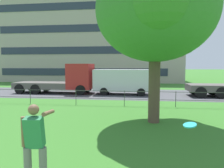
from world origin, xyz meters
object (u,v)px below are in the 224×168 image
(tree_large_lawn, at_px, (155,9))
(flatbed_truck_left, at_px, (65,80))
(apartment_building_background, at_px, (91,43))
(panel_van_far_right, at_px, (122,80))
(frisbee, at_px, (190,125))
(person_thrower, at_px, (35,144))

(tree_large_lawn, xyz_separation_m, flatbed_truck_left, (-7.43, 9.31, -3.81))
(tree_large_lawn, height_order, apartment_building_background, apartment_building_background)
(tree_large_lawn, relative_size, apartment_building_background, 0.23)
(panel_van_far_right, bearing_deg, flatbed_truck_left, 178.63)
(flatbed_truck_left, height_order, apartment_building_background, apartment_building_background)
(frisbee, distance_m, apartment_building_background, 35.48)
(panel_van_far_right, xyz_separation_m, apartment_building_background, (-7.25, 19.47, 5.43))
(frisbee, relative_size, panel_van_far_right, 0.07)
(flatbed_truck_left, bearing_deg, apartment_building_background, 95.61)
(panel_van_far_right, distance_m, apartment_building_background, 21.47)
(tree_large_lawn, relative_size, person_thrower, 4.01)
(person_thrower, bearing_deg, tree_large_lawn, 63.23)
(tree_large_lawn, distance_m, flatbed_truck_left, 12.50)
(flatbed_truck_left, xyz_separation_m, apartment_building_background, (-1.90, 19.34, 5.48))
(person_thrower, bearing_deg, flatbed_truck_left, 107.47)
(person_thrower, bearing_deg, frisbee, 7.89)
(frisbee, height_order, panel_van_far_right, panel_van_far_right)
(tree_large_lawn, xyz_separation_m, panel_van_far_right, (-2.08, 9.18, -3.76))
(frisbee, height_order, apartment_building_background, apartment_building_background)
(apartment_building_background, bearing_deg, panel_van_far_right, -69.59)
(frisbee, bearing_deg, panel_van_far_right, 99.91)
(flatbed_truck_left, distance_m, panel_van_far_right, 5.35)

